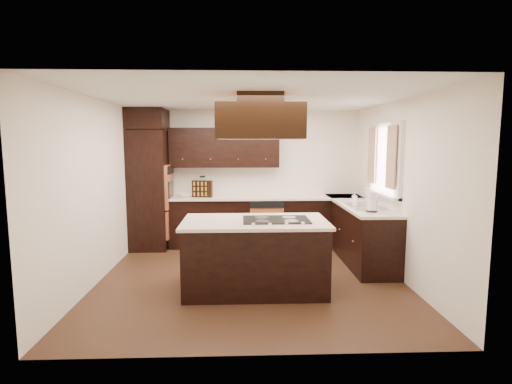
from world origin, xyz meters
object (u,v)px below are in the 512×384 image
oven_column (150,190)px  island (255,257)px  range_hood (260,122)px  spice_rack (202,189)px

oven_column → island: size_ratio=1.19×
island → range_hood: bearing=-56.1°
range_hood → island: bearing=123.9°
range_hood → spice_rack: range_hood is taller
island → range_hood: 1.72m
range_hood → spice_rack: size_ratio=2.88×
range_hood → spice_rack: (-0.93, 2.27, -1.09)m
oven_column → range_hood: 3.13m
oven_column → range_hood: (1.88, -2.25, 1.10)m
oven_column → spice_rack: oven_column is taller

